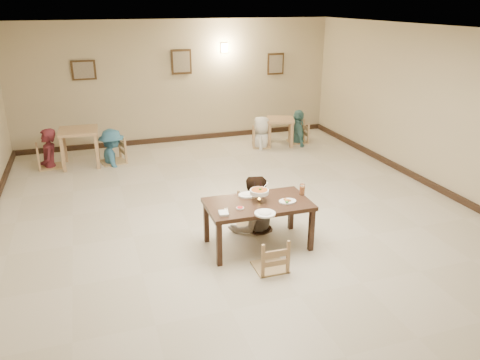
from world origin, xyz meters
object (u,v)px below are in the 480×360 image
object	(u,v)px
chair_far	(251,197)
bg_table_left	(79,136)
curry_warmer	(259,192)
bg_chair_lr	(111,139)
bg_chair_rr	(298,123)
main_diner	(254,176)
bg_chair_ll	(47,145)
bg_diner_c	(262,117)
bg_table_right	(280,124)
bg_diner_b	(110,129)
bg_diner_a	(45,129)
chair_near	(271,238)
main_table	(258,207)
bg_diner_d	(299,110)
bg_chair_rl	(262,128)
drink_glass	(302,190)

from	to	relation	value
chair_far	bg_table_left	bearing A→B (deg)	137.66
curry_warmer	bg_table_left	xyz separation A→B (m)	(-2.45, 4.59, -0.17)
bg_chair_lr	bg_chair_rr	size ratio (longest dim) A/B	1.09
main_diner	chair_far	bearing A→B (deg)	-96.05
bg_chair_ll	bg_chair_rr	world-z (taller)	same
bg_diner_c	bg_table_right	bearing A→B (deg)	119.61
curry_warmer	bg_diner_b	bearing A→B (deg)	111.32
bg_table_left	bg_diner_a	size ratio (longest dim) A/B	0.49
curry_warmer	chair_near	bearing A→B (deg)	-97.35
chair_near	bg_chair_lr	world-z (taller)	bg_chair_lr
main_table	bg_diner_b	world-z (taller)	bg_diner_b
bg_table_right	bg_diner_d	bearing A→B (deg)	3.82
bg_chair_rr	bg_chair_rl	bearing A→B (deg)	-77.31
curry_warmer	drink_glass	world-z (taller)	curry_warmer
bg_chair_ll	bg_chair_lr	xyz separation A→B (m)	(1.33, -0.10, 0.04)
curry_warmer	bg_chair_lr	xyz separation A→B (m)	(-1.78, 4.56, -0.30)
bg_chair_lr	bg_chair_ll	bearing A→B (deg)	-106.61
chair_far	bg_chair_rr	xyz separation A→B (m)	(2.74, 4.08, 0.02)
curry_warmer	main_diner	bearing A→B (deg)	78.76
chair_far	bg_diner_d	bearing A→B (deg)	70.98
main_table	bg_table_right	distance (m)	5.28
chair_near	curry_warmer	distance (m)	0.79
bg_table_right	bg_chair_rl	distance (m)	0.52
bg_diner_c	bg_diner_d	size ratio (longest dim) A/B	0.91
main_diner	bg_chair_rl	world-z (taller)	main_diner
bg_table_right	bg_chair_rr	xyz separation A→B (m)	(0.51, 0.03, -0.03)
bg_diner_a	bg_diner_d	size ratio (longest dim) A/B	1.03
chair_near	bg_diner_a	size ratio (longest dim) A/B	0.53
chair_near	bg_table_left	distance (m)	5.77
main_table	curry_warmer	world-z (taller)	curry_warmer
main_table	bg_table_left	xyz separation A→B (m)	(-2.42, 4.62, 0.05)
curry_warmer	bg_table_right	world-z (taller)	curry_warmer
chair_near	main_diner	bearing A→B (deg)	-98.18
bg_diner_c	bg_diner_b	bearing A→B (deg)	-64.66
main_table	bg_diner_c	xyz separation A→B (m)	(1.84, 4.68, 0.14)
bg_chair_rl	bg_chair_rr	bearing A→B (deg)	-68.52
bg_table_right	bg_chair_lr	xyz separation A→B (m)	(-4.11, -0.13, 0.01)
bg_table_right	bg_chair_lr	size ratio (longest dim) A/B	0.79
main_diner	drink_glass	world-z (taller)	main_diner
main_table	chair_far	distance (m)	0.70
chair_far	drink_glass	xyz separation A→B (m)	(0.60, -0.60, 0.29)
bg_chair_ll	bg_chair_rl	bearing A→B (deg)	-95.95
chair_near	bg_diner_d	xyz separation A→B (m)	(2.93, 5.40, 0.38)
curry_warmer	bg_chair_lr	distance (m)	4.90
bg_table_right	bg_chair_rr	bearing A→B (deg)	3.82
chair_far	bg_chair_rl	xyz separation A→B (m)	(1.71, 4.00, -0.02)
bg_diner_a	bg_table_left	bearing A→B (deg)	82.58
curry_warmer	bg_diner_d	xyz separation A→B (m)	(2.84, 4.72, -0.01)
main_diner	bg_diner_d	distance (m)	5.00
bg_chair_ll	bg_diner_b	size ratio (longest dim) A/B	0.66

